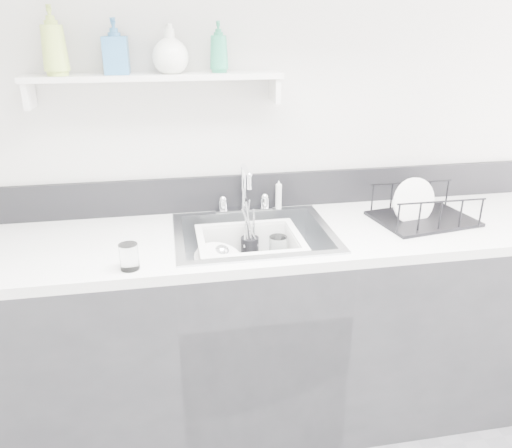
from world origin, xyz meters
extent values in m
cube|color=silver|center=(0.00, 1.49, 1.30)|extent=(3.50, 0.02, 2.60)
cube|color=#2A2A2D|center=(0.00, 1.19, 0.44)|extent=(3.20, 0.62, 0.88)
cube|color=white|center=(0.00, 1.19, 0.90)|extent=(3.20, 0.62, 0.04)
cube|color=black|center=(0.00, 1.49, 1.00)|extent=(3.20, 0.02, 0.16)
cube|color=silver|center=(0.00, 1.44, 0.93)|extent=(0.26, 0.06, 0.02)
cylinder|color=silver|center=(-0.10, 1.44, 0.96)|extent=(0.04, 0.04, 0.05)
cylinder|color=silver|center=(0.10, 1.44, 0.96)|extent=(0.04, 0.04, 0.05)
cylinder|color=silver|center=(0.00, 1.44, 1.03)|extent=(0.02, 0.02, 0.20)
cylinder|color=silver|center=(0.00, 1.37, 1.14)|extent=(0.02, 0.15, 0.02)
cylinder|color=white|center=(0.16, 1.44, 0.99)|extent=(0.03, 0.03, 0.14)
cube|color=silver|center=(-0.35, 1.42, 1.52)|extent=(1.00, 0.16, 0.02)
cube|color=silver|center=(-0.83, 1.42, 1.46)|extent=(0.02, 0.14, 0.10)
cube|color=silver|center=(0.13, 1.42, 1.46)|extent=(0.02, 0.14, 0.10)
cylinder|color=white|center=(-0.14, 1.16, 0.77)|extent=(0.23, 0.23, 0.01)
cylinder|color=white|center=(-0.13, 1.17, 0.79)|extent=(0.22, 0.22, 0.01)
cylinder|color=white|center=(-0.15, 1.16, 0.82)|extent=(0.25, 0.24, 0.09)
cylinder|color=black|center=(0.00, 1.28, 0.82)|extent=(0.08, 0.08, 0.10)
cylinder|color=silver|center=(-0.01, 1.29, 0.90)|extent=(0.01, 0.05, 0.19)
cylinder|color=silver|center=(0.01, 1.27, 0.89)|extent=(0.02, 0.04, 0.17)
cylinder|color=black|center=(-0.01, 1.28, 0.92)|extent=(0.01, 0.06, 0.21)
cylinder|color=white|center=(0.11, 1.23, 0.82)|extent=(0.10, 0.10, 0.11)
cylinder|color=white|center=(-0.48, 0.95, 0.97)|extent=(0.08, 0.08, 0.09)
imported|color=white|center=(0.10, 1.14, 0.78)|extent=(0.13, 0.13, 0.03)
imported|color=#B1CD57|center=(-0.71, 1.40, 1.65)|extent=(0.11, 0.11, 0.25)
imported|color=teal|center=(-0.49, 1.42, 1.63)|extent=(0.09, 0.10, 0.20)
imported|color=white|center=(-0.29, 1.41, 1.62)|extent=(0.17, 0.17, 0.18)
imported|color=#278A62|center=(-0.10, 1.42, 1.63)|extent=(0.09, 0.09, 0.19)
camera|label=1|loc=(-0.33, -0.65, 1.72)|focal=35.00mm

